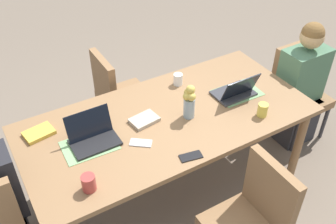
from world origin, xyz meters
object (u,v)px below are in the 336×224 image
object	(u,v)px
chair_near_left_far	(118,93)
dining_table	(168,125)
coffee_mug_centre_left	(178,79)
phone_silver	(141,143)
flower_vase	(189,100)
book_red_cover	(144,120)
chair_far_right_near	(253,216)
coffee_mug_near_left	(263,110)
person_head_left_left_near	(298,91)
laptop_head_right_left_mid	(93,137)
coffee_mug_near_right	(89,183)
book_blue_cover	(39,133)
phone_black	(191,156)
chair_head_left_left_near	(296,87)
laptop_head_left_left_near	(235,91)

from	to	relation	value
chair_near_left_far	dining_table	bearing A→B (deg)	94.46
coffee_mug_centre_left	phone_silver	distance (m)	0.76
flower_vase	book_red_cover	xyz separation A→B (m)	(0.31, -0.12, -0.13)
chair_near_left_far	book_red_cover	world-z (taller)	chair_near_left_far
chair_far_right_near	coffee_mug_near_left	xyz separation A→B (m)	(-0.49, -0.54, 0.31)
person_head_left_left_near	laptop_head_right_left_mid	bearing A→B (deg)	-2.05
book_red_cover	person_head_left_left_near	bearing A→B (deg)	169.08
coffee_mug_near_right	book_blue_cover	size ratio (longest dim) A/B	0.54
laptop_head_right_left_mid	phone_black	distance (m)	0.68
chair_head_left_left_near	coffee_mug_centre_left	size ratio (longest dim) A/B	9.35
person_head_left_left_near	chair_far_right_near	size ratio (longest dim) A/B	1.33
coffee_mug_near_right	book_red_cover	world-z (taller)	coffee_mug_near_right
book_blue_cover	flower_vase	bearing A→B (deg)	151.09
chair_far_right_near	dining_table	bearing A→B (deg)	-82.26
laptop_head_right_left_mid	book_blue_cover	distance (m)	0.40
chair_head_left_left_near	flower_vase	distance (m)	1.34
chair_near_left_far	flower_vase	bearing A→B (deg)	102.96
chair_far_right_near	coffee_mug_near_right	world-z (taller)	chair_far_right_near
chair_near_left_far	phone_black	size ratio (longest dim) A/B	6.00
dining_table	laptop_head_right_left_mid	world-z (taller)	laptop_head_right_left_mid
coffee_mug_near_left	phone_silver	world-z (taller)	coffee_mug_near_left
dining_table	laptop_head_left_left_near	bearing A→B (deg)	176.38
coffee_mug_near_left	book_red_cover	distance (m)	0.87
coffee_mug_near_left	coffee_mug_near_right	size ratio (longest dim) A/B	0.94
person_head_left_left_near	coffee_mug_near_left	xyz separation A→B (m)	(0.74, 0.30, 0.28)
chair_head_left_left_near	phone_silver	size ratio (longest dim) A/B	6.00
chair_far_right_near	phone_silver	bearing A→B (deg)	-59.87
chair_head_left_left_near	coffee_mug_near_left	world-z (taller)	chair_head_left_left_near
chair_head_left_left_near	phone_silver	distance (m)	1.75
person_head_left_left_near	book_blue_cover	xyz separation A→B (m)	(2.23, -0.33, 0.24)
phone_black	laptop_head_right_left_mid	bearing A→B (deg)	147.89
phone_black	book_red_cover	bearing A→B (deg)	112.24
dining_table	person_head_left_left_near	bearing A→B (deg)	178.53
book_blue_cover	chair_far_right_near	bearing A→B (deg)	121.26
book_red_cover	book_blue_cover	distance (m)	0.74
laptop_head_right_left_mid	phone_black	size ratio (longest dim) A/B	2.13
chair_far_right_near	phone_silver	distance (m)	0.88
book_red_cover	phone_silver	xyz separation A→B (m)	(0.13, 0.19, -0.01)
chair_head_left_left_near	coffee_mug_near_left	distance (m)	0.94
chair_far_right_near	phone_black	bearing A→B (deg)	-65.98
flower_vase	laptop_head_right_left_mid	distance (m)	0.72
flower_vase	phone_silver	size ratio (longest dim) A/B	1.83
laptop_head_left_left_near	phone_black	distance (m)	0.78
flower_vase	book_blue_cover	xyz separation A→B (m)	(1.01, -0.36, -0.13)
dining_table	phone_silver	distance (m)	0.34
coffee_mug_near_right	phone_black	size ratio (longest dim) A/B	0.72
laptop_head_right_left_mid	chair_near_left_far	bearing A→B (deg)	-123.66
chair_far_right_near	laptop_head_left_left_near	size ratio (longest dim) A/B	2.81
laptop_head_right_left_mid	chair_head_left_left_near	bearing A→B (deg)	-179.83
person_head_left_left_near	chair_near_left_far	world-z (taller)	person_head_left_left_near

